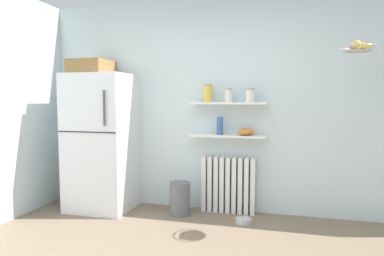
{
  "coord_description": "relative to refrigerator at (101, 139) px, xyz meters",
  "views": [
    {
      "loc": [
        0.81,
        -2.22,
        1.38
      ],
      "look_at": [
        -0.22,
        1.6,
        1.05
      ],
      "focal_mm": 32.69,
      "sensor_mm": 36.0,
      "label": 1
    }
  ],
  "objects": [
    {
      "name": "trash_bin",
      "position": [
        1.02,
        0.02,
        -0.68
      ],
      "size": [
        0.25,
        0.25,
        0.39
      ],
      "primitive_type": "cylinder",
      "color": "slate",
      "rests_on": "ground_plane"
    },
    {
      "name": "hanging_fruit_basket",
      "position": [
        2.88,
        -0.17,
        0.99
      ],
      "size": [
        0.33,
        0.33,
        0.1
      ],
      "color": "#B2B2B7"
    },
    {
      "name": "radiator",
      "position": [
        1.56,
        0.26,
        -0.54
      ],
      "size": [
        0.64,
        0.12,
        0.68
      ],
      "color": "white",
      "rests_on": "ground_plane"
    },
    {
      "name": "wall_shelf_upper",
      "position": [
        1.56,
        0.23,
        0.45
      ],
      "size": [
        0.9,
        0.22,
        0.02
      ],
      "primitive_type": "cube",
      "color": "white"
    },
    {
      "name": "refrigerator",
      "position": [
        0.0,
        0.0,
        0.0
      ],
      "size": [
        0.76,
        0.7,
        1.86
      ],
      "color": "silver",
      "rests_on": "ground_plane"
    },
    {
      "name": "shelf_bowl",
      "position": [
        1.77,
        0.23,
        0.12
      ],
      "size": [
        0.19,
        0.19,
        0.09
      ],
      "primitive_type": "ellipsoid",
      "color": "orange",
      "rests_on": "wall_shelf_lower"
    },
    {
      "name": "wall_shelf_lower",
      "position": [
        1.56,
        0.23,
        0.06
      ],
      "size": [
        0.9,
        0.22,
        0.02
      ],
      "primitive_type": "cube",
      "color": "white"
    },
    {
      "name": "pet_food_bowl",
      "position": [
        1.79,
        -0.07,
        -0.86
      ],
      "size": [
        0.18,
        0.18,
        0.05
      ],
      "primitive_type": "cylinder",
      "color": "#B7B7BC",
      "rests_on": "ground_plane"
    },
    {
      "name": "storage_jar_2",
      "position": [
        1.82,
        0.23,
        0.54
      ],
      "size": [
        0.11,
        0.11,
        0.16
      ],
      "color": "silver",
      "rests_on": "wall_shelf_upper"
    },
    {
      "name": "vase",
      "position": [
        1.46,
        0.23,
        0.18
      ],
      "size": [
        0.08,
        0.08,
        0.21
      ],
      "primitive_type": "cylinder",
      "color": "#38609E",
      "rests_on": "wall_shelf_lower"
    },
    {
      "name": "storage_jar_1",
      "position": [
        1.56,
        0.23,
        0.54
      ],
      "size": [
        0.09,
        0.09,
        0.16
      ],
      "color": "silver",
      "rests_on": "wall_shelf_upper"
    },
    {
      "name": "storage_jar_0",
      "position": [
        1.31,
        0.23,
        0.57
      ],
      "size": [
        0.1,
        0.1,
        0.21
      ],
      "color": "yellow",
      "rests_on": "wall_shelf_upper"
    },
    {
      "name": "back_wall",
      "position": [
        1.42,
        0.39,
        0.42
      ],
      "size": [
        7.04,
        0.1,
        2.6
      ],
      "primitive_type": "cube",
      "color": "silver",
      "rests_on": "ground_plane"
    }
  ]
}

